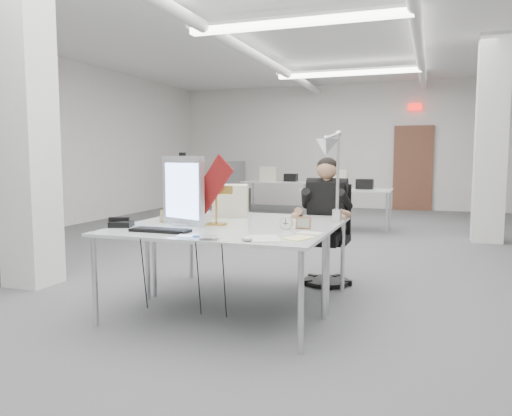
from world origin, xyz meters
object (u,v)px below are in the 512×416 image
at_px(office_chair, 327,230).
at_px(bankers_lamp, 216,204).
at_px(laptop, 196,238).
at_px(seated_person, 327,200).
at_px(beige_monitor, 231,201).
at_px(architect_lamp, 333,174).
at_px(desk_main, 212,233).
at_px(monitor, 183,191).
at_px(desk_phone, 121,224).

xyz_separation_m(office_chair, bankers_lamp, (-0.74, -1.17, 0.36)).
distance_m(office_chair, laptop, 2.03).
bearing_deg(seated_person, beige_monitor, -150.82).
relative_size(seated_person, architect_lamp, 1.08).
relative_size(seated_person, beige_monitor, 2.87).
bearing_deg(desk_main, monitor, 146.08).
height_order(bankers_lamp, desk_phone, bankers_lamp).
relative_size(office_chair, beige_monitor, 3.46).
distance_m(beige_monitor, architect_lamp, 1.17).
bearing_deg(bankers_lamp, desk_phone, -170.25).
height_order(seated_person, monitor, seated_person).
bearing_deg(monitor, seated_person, 70.43).
height_order(seated_person, architect_lamp, architect_lamp).
xyz_separation_m(seated_person, beige_monitor, (-0.86, -0.50, 0.01)).
distance_m(bankers_lamp, beige_monitor, 0.64).
bearing_deg(office_chair, bankers_lamp, -123.25).
height_order(desk_main, architect_lamp, architect_lamp).
bearing_deg(monitor, desk_phone, -127.06).
bearing_deg(beige_monitor, architect_lamp, -33.93).
distance_m(seated_person, laptop, 1.98).
height_order(monitor, beige_monitor, monitor).
height_order(seated_person, desk_phone, seated_person).
bearing_deg(bankers_lamp, seated_person, 39.09).
relative_size(monitor, laptop, 1.91).
distance_m(laptop, beige_monitor, 1.43).
height_order(monitor, architect_lamp, architect_lamp).
bearing_deg(seated_person, monitor, -131.00).
relative_size(desk_main, desk_phone, 9.87).
bearing_deg(beige_monitor, desk_main, -93.21).
bearing_deg(monitor, beige_monitor, 98.13).
bearing_deg(desk_main, office_chair, 67.42).
xyz_separation_m(desk_main, office_chair, (0.63, 1.52, -0.16)).
relative_size(bankers_lamp, architect_lamp, 0.42).
bearing_deg(laptop, beige_monitor, 92.29).
bearing_deg(desk_main, architect_lamp, 36.77).
bearing_deg(office_chair, desk_main, -113.44).
relative_size(desk_phone, beige_monitor, 0.55).
distance_m(office_chair, beige_monitor, 1.08).
distance_m(desk_main, monitor, 0.56).
xyz_separation_m(seated_person, architect_lamp, (0.22, -0.84, 0.30)).
height_order(laptop, architect_lamp, architect_lamp).
relative_size(desk_main, bankers_lamp, 4.84).
relative_size(laptop, bankers_lamp, 0.85).
height_order(office_chair, monitor, monitor).
distance_m(office_chair, seated_person, 0.33).
distance_m(monitor, beige_monitor, 0.74).
xyz_separation_m(office_chair, seated_person, (0.00, -0.05, 0.32)).
relative_size(office_chair, desk_phone, 6.34).
height_order(seated_person, laptop, seated_person).
height_order(beige_monitor, architect_lamp, architect_lamp).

